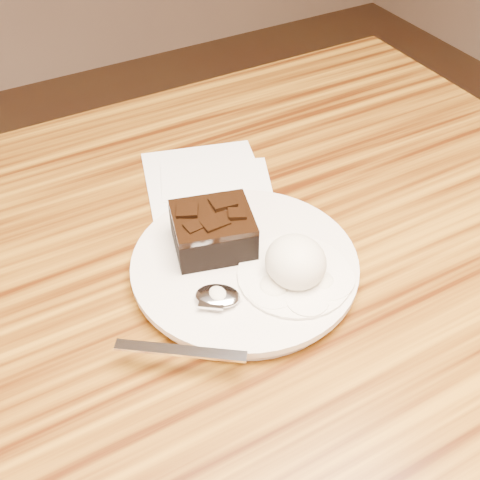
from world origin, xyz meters
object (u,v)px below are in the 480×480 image
ice_cream_scoop (296,262)px  plate (245,267)px  napkin (205,179)px  brownie (213,233)px  spoon (218,297)px

ice_cream_scoop → plate: bearing=126.4°
napkin → ice_cream_scoop: bearing=-90.8°
brownie → spoon: 0.08m
spoon → napkin: size_ratio=1.22×
ice_cream_scoop → napkin: size_ratio=0.44×
plate → ice_cream_scoop: (0.03, -0.04, 0.03)m
brownie → spoon: brownie is taller
brownie → napkin: brownie is taller
napkin → brownie: bearing=-112.4°
plate → spoon: bearing=-144.5°
ice_cream_scoop → brownie: bearing=122.9°
plate → napkin: plate is taller
brownie → napkin: (0.05, 0.13, -0.04)m
napkin → plate: bearing=-102.1°
plate → brownie: size_ratio=2.93×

